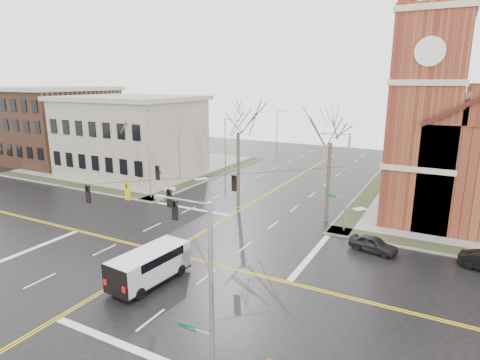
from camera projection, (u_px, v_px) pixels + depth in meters
The scene contains 17 objects.
ground at pixel (168, 253), 32.70m from camera, with size 120.00×120.00×0.00m, color black.
sidewalks at pixel (168, 252), 32.68m from camera, with size 80.00×80.00×0.17m.
road_markings at pixel (168, 253), 32.70m from camera, with size 100.00×100.00×0.01m.
civic_building_a at pixel (131, 138), 58.53m from camera, with size 18.00×14.00×11.00m, color gray.
civic_building_b at pixel (52, 126), 69.26m from camera, with size 18.00×16.00×12.00m, color brown.
signal_pole_ne at pixel (345, 180), 36.17m from camera, with size 2.75×0.22×9.00m.
signal_pole_nw at pixel (150, 158), 46.51m from camera, with size 2.75×0.22×9.00m.
signal_pole_se at pixel (208, 299), 16.49m from camera, with size 2.75×0.22×9.00m.
span_wires at pixel (164, 179), 31.20m from camera, with size 23.02×23.02×0.03m.
traffic_signals at pixel (159, 191), 30.81m from camera, with size 8.21×8.26×1.30m.
streetlight_north_a at pixel (226, 143), 60.45m from camera, with size 2.30×0.20×8.00m.
streetlight_north_b at pixel (278, 129), 77.56m from camera, with size 2.30×0.20×8.00m.
cargo_van at pixel (152, 263), 27.82m from camera, with size 2.90×6.26×2.31m.
parked_car_a at pixel (373, 244), 32.82m from camera, with size 1.58×3.92×1.33m, color black.
tree_nw_far at pixel (137, 130), 49.60m from camera, with size 4.00×4.00×10.68m.
tree_nw_near at pixel (238, 127), 42.10m from camera, with size 4.00×4.00×12.27m.
tree_ne at pixel (331, 138), 38.24m from camera, with size 4.00×4.00×11.56m.
Camera 1 is at (19.46, -23.93, 13.71)m, focal length 30.00 mm.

